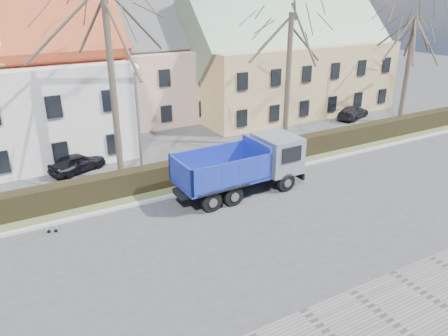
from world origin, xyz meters
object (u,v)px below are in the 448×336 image
streetlight (139,126)px  parked_car_b (353,112)px  dump_truck (236,168)px  parked_car_a (77,163)px  cart_frame (47,227)px

streetlight → parked_car_b: bearing=11.4°
dump_truck → streetlight: streetlight is taller
streetlight → parked_car_a: 5.46m
dump_truck → cart_frame: bearing=175.2°
parked_car_a → parked_car_b: parked_car_a is taller
cart_frame → parked_car_b: 27.08m
dump_truck → streetlight: (-3.97, 3.74, 1.97)m
cart_frame → parked_car_a: size_ratio=0.20×
cart_frame → streetlight: bearing=28.7°
parked_car_a → cart_frame: bearing=136.7°
streetlight → parked_car_b: 21.00m
dump_truck → cart_frame: dump_truck is taller
parked_car_a → parked_car_b: (23.26, 0.46, -0.04)m
dump_truck → cart_frame: size_ratio=10.56×
streetlight → parked_car_a: size_ratio=2.00×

